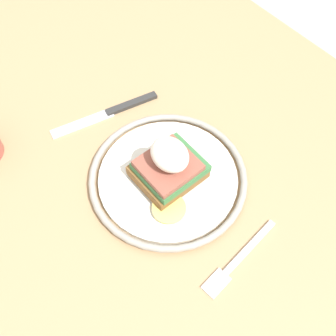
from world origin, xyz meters
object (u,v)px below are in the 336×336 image
plate (168,178)px  knife (113,111)px  sandwich (169,166)px  fork (237,261)px

plate → knife: bearing=-5.0°
plate → sandwich: bearing=162.6°
plate → sandwich: 0.04m
fork → knife: bearing=-4.1°
sandwich → knife: bearing=-5.3°
fork → plate: bearing=-3.1°
sandwich → fork: 0.16m
sandwich → plate: bearing=-17.4°
fork → knife: knife is taller
fork → knife: 0.31m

